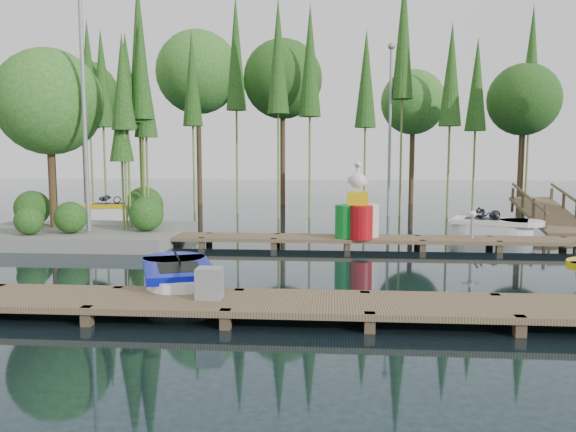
# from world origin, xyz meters

# --- Properties ---
(ground_plane) EXTENTS (90.00, 90.00, 0.00)m
(ground_plane) POSITION_xyz_m (0.00, 0.00, 0.00)
(ground_plane) COLOR #1C2D35
(near_dock) EXTENTS (18.00, 1.50, 0.50)m
(near_dock) POSITION_xyz_m (0.00, -4.50, 0.23)
(near_dock) COLOR brown
(near_dock) RESTS_ON ground
(far_dock) EXTENTS (15.00, 1.20, 0.50)m
(far_dock) POSITION_xyz_m (1.00, 2.50, 0.23)
(far_dock) COLOR brown
(far_dock) RESTS_ON ground
(island) EXTENTS (6.20, 4.20, 6.75)m
(island) POSITION_xyz_m (-6.30, 3.29, 3.18)
(island) COLOR slate
(island) RESTS_ON ground
(tree_screen) EXTENTS (34.42, 18.53, 10.31)m
(tree_screen) POSITION_xyz_m (-2.04, 10.60, 6.12)
(tree_screen) COLOR #48331E
(tree_screen) RESTS_ON ground
(lamp_island) EXTENTS (0.30, 0.30, 7.25)m
(lamp_island) POSITION_xyz_m (-5.50, 2.50, 4.26)
(lamp_island) COLOR gray
(lamp_island) RESTS_ON ground
(lamp_rear) EXTENTS (0.30, 0.30, 7.25)m
(lamp_rear) POSITION_xyz_m (4.00, 11.00, 4.26)
(lamp_rear) COLOR gray
(lamp_rear) RESTS_ON ground
(ramp) EXTENTS (1.50, 3.94, 1.49)m
(ramp) POSITION_xyz_m (9.00, 6.50, 0.59)
(ramp) COLOR brown
(ramp) RESTS_ON ground
(boat_blue) EXTENTS (2.09, 2.96, 0.91)m
(boat_blue) POSITION_xyz_m (-1.28, -3.12, 0.26)
(boat_blue) COLOR white
(boat_blue) RESTS_ON ground
(boat_yellow_far) EXTENTS (3.17, 1.83, 1.49)m
(boat_yellow_far) POSITION_xyz_m (-7.26, 8.88, 0.32)
(boat_yellow_far) COLOR white
(boat_yellow_far) RESTS_ON ground
(boat_white_far) EXTENTS (3.14, 2.20, 1.36)m
(boat_white_far) POSITION_xyz_m (6.57, 4.65, 0.30)
(boat_white_far) COLOR white
(boat_white_far) RESTS_ON ground
(utility_cabinet) EXTENTS (0.41, 0.35, 0.50)m
(utility_cabinet) POSITION_xyz_m (-0.38, -4.50, 0.55)
(utility_cabinet) COLOR gray
(utility_cabinet) RESTS_ON near_dock
(yellow_barrel) EXTENTS (0.61, 0.61, 0.92)m
(yellow_barrel) POSITION_xyz_m (2.16, 2.50, 0.76)
(yellow_barrel) COLOR gold
(yellow_barrel) RESTS_ON far_dock
(drum_cluster) EXTENTS (1.24, 1.13, 2.14)m
(drum_cluster) POSITION_xyz_m (2.32, 2.34, 0.93)
(drum_cluster) COLOR #0D7524
(drum_cluster) RESTS_ON far_dock
(seagull_post) EXTENTS (0.48, 0.26, 0.77)m
(seagull_post) POSITION_xyz_m (5.46, 2.50, 0.82)
(seagull_post) COLOR gray
(seagull_post) RESTS_ON far_dock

